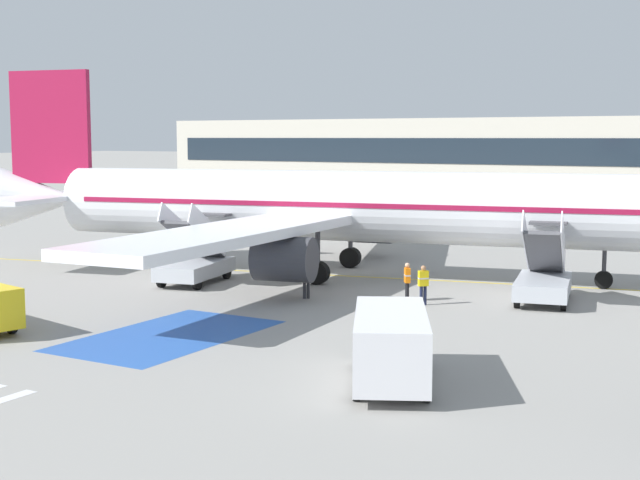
{
  "coord_description": "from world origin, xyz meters",
  "views": [
    {
      "loc": [
        22.05,
        -40.83,
        7.08
      ],
      "look_at": [
        1.25,
        -4.83,
        2.26
      ],
      "focal_mm": 50.0,
      "sensor_mm": 36.0,
      "label": 1
    }
  ],
  "objects_px": {
    "ground_crew_0": "(407,279)",
    "ground_crew_2": "(306,277)",
    "service_van_2": "(391,342)",
    "ground_crew_1": "(423,282)",
    "boarding_stairs_forward": "(543,279)",
    "fuel_tanker": "(420,206)",
    "terminal_building": "(529,154)",
    "boarding_stairs_aft": "(195,263)",
    "airliner": "(352,207)"
  },
  "relations": [
    {
      "from": "airliner",
      "to": "ground_crew_0",
      "type": "relative_size",
      "value": 25.06
    },
    {
      "from": "boarding_stairs_aft",
      "to": "service_van_2",
      "type": "relative_size",
      "value": 0.97
    },
    {
      "from": "airliner",
      "to": "boarding_stairs_aft",
      "type": "relative_size",
      "value": 7.61
    },
    {
      "from": "terminal_building",
      "to": "ground_crew_0",
      "type": "bearing_deg",
      "value": -76.59
    },
    {
      "from": "airliner",
      "to": "service_van_2",
      "type": "relative_size",
      "value": 7.37
    },
    {
      "from": "airliner",
      "to": "fuel_tanker",
      "type": "height_order",
      "value": "airliner"
    },
    {
      "from": "boarding_stairs_aft",
      "to": "terminal_building",
      "type": "xyz_separation_m",
      "value": [
        -8.3,
        81.46,
        3.78
      ]
    },
    {
      "from": "terminal_building",
      "to": "service_van_2",
      "type": "bearing_deg",
      "value": -75.37
    },
    {
      "from": "ground_crew_0",
      "to": "terminal_building",
      "type": "relative_size",
      "value": 0.02
    },
    {
      "from": "fuel_tanker",
      "to": "service_van_2",
      "type": "relative_size",
      "value": 1.58
    },
    {
      "from": "ground_crew_0",
      "to": "terminal_building",
      "type": "distance_m",
      "value": 83.06
    },
    {
      "from": "boarding_stairs_forward",
      "to": "boarding_stairs_aft",
      "type": "relative_size",
      "value": 1.0
    },
    {
      "from": "service_van_2",
      "to": "ground_crew_0",
      "type": "bearing_deg",
      "value": 86.06
    },
    {
      "from": "airliner",
      "to": "ground_crew_2",
      "type": "height_order",
      "value": "airliner"
    },
    {
      "from": "service_van_2",
      "to": "ground_crew_0",
      "type": "distance_m",
      "value": 13.18
    },
    {
      "from": "ground_crew_0",
      "to": "fuel_tanker",
      "type": "bearing_deg",
      "value": -11.84
    },
    {
      "from": "ground_crew_0",
      "to": "boarding_stairs_forward",
      "type": "bearing_deg",
      "value": -96.47
    },
    {
      "from": "ground_crew_1",
      "to": "ground_crew_0",
      "type": "bearing_deg",
      "value": 108.33
    },
    {
      "from": "boarding_stairs_aft",
      "to": "service_van_2",
      "type": "height_order",
      "value": "boarding_stairs_aft"
    },
    {
      "from": "boarding_stairs_aft",
      "to": "service_van_2",
      "type": "xyz_separation_m",
      "value": [
        15.96,
        -11.44,
        0.25
      ]
    },
    {
      "from": "boarding_stairs_aft",
      "to": "fuel_tanker",
      "type": "height_order",
      "value": "boarding_stairs_aft"
    },
    {
      "from": "airliner",
      "to": "ground_crew_1",
      "type": "relative_size",
      "value": 24.71
    },
    {
      "from": "fuel_tanker",
      "to": "ground_crew_2",
      "type": "height_order",
      "value": "fuel_tanker"
    },
    {
      "from": "service_van_2",
      "to": "ground_crew_2",
      "type": "relative_size",
      "value": 3.36
    },
    {
      "from": "ground_crew_1",
      "to": "terminal_building",
      "type": "height_order",
      "value": "terminal_building"
    },
    {
      "from": "ground_crew_2",
      "to": "ground_crew_0",
      "type": "bearing_deg",
      "value": -23.53
    },
    {
      "from": "boarding_stairs_forward",
      "to": "ground_crew_2",
      "type": "xyz_separation_m",
      "value": [
        -9.28,
        -4.38,
        -0.03
      ]
    },
    {
      "from": "airliner",
      "to": "service_van_2",
      "type": "distance_m",
      "value": 20.1
    },
    {
      "from": "boarding_stairs_forward",
      "to": "ground_crew_1",
      "type": "bearing_deg",
      "value": -154.17
    },
    {
      "from": "ground_crew_2",
      "to": "terminal_building",
      "type": "xyz_separation_m",
      "value": [
        -15.13,
        82.36,
        3.8
      ]
    },
    {
      "from": "service_van_2",
      "to": "ground_crew_0",
      "type": "height_order",
      "value": "service_van_2"
    },
    {
      "from": "ground_crew_1",
      "to": "boarding_stairs_aft",
      "type": "bearing_deg",
      "value": 137.91
    },
    {
      "from": "airliner",
      "to": "terminal_building",
      "type": "distance_m",
      "value": 77.09
    },
    {
      "from": "ground_crew_1",
      "to": "terminal_building",
      "type": "xyz_separation_m",
      "value": [
        -20.22,
        81.25,
        3.8
      ]
    },
    {
      "from": "boarding_stairs_aft",
      "to": "ground_crew_0",
      "type": "xyz_separation_m",
      "value": [
        10.94,
        0.74,
        -0.03
      ]
    },
    {
      "from": "fuel_tanker",
      "to": "terminal_building",
      "type": "xyz_separation_m",
      "value": [
        -8.12,
        53.9,
        2.89
      ]
    },
    {
      "from": "ground_crew_0",
      "to": "ground_crew_2",
      "type": "distance_m",
      "value": 4.43
    },
    {
      "from": "ground_crew_1",
      "to": "ground_crew_2",
      "type": "distance_m",
      "value": 5.21
    },
    {
      "from": "boarding_stairs_forward",
      "to": "fuel_tanker",
      "type": "bearing_deg",
      "value": 111.89
    },
    {
      "from": "airliner",
      "to": "boarding_stairs_forward",
      "type": "xyz_separation_m",
      "value": [
        10.49,
        -2.17,
        -2.57
      ]
    },
    {
      "from": "airliner",
      "to": "terminal_building",
      "type": "height_order",
      "value": "airliner"
    },
    {
      "from": "airliner",
      "to": "boarding_stairs_forward",
      "type": "bearing_deg",
      "value": 66.14
    },
    {
      "from": "ground_crew_2",
      "to": "terminal_building",
      "type": "height_order",
      "value": "terminal_building"
    },
    {
      "from": "fuel_tanker",
      "to": "ground_crew_1",
      "type": "bearing_deg",
      "value": -58.68
    },
    {
      "from": "ground_crew_0",
      "to": "ground_crew_1",
      "type": "distance_m",
      "value": 1.12
    },
    {
      "from": "airliner",
      "to": "fuel_tanker",
      "type": "distance_m",
      "value": 22.73
    },
    {
      "from": "boarding_stairs_forward",
      "to": "ground_crew_0",
      "type": "distance_m",
      "value": 5.85
    },
    {
      "from": "service_van_2",
      "to": "airliner",
      "type": "bearing_deg",
      "value": 94.86
    },
    {
      "from": "ground_crew_0",
      "to": "ground_crew_2",
      "type": "bearing_deg",
      "value": 77.42
    },
    {
      "from": "ground_crew_0",
      "to": "terminal_building",
      "type": "xyz_separation_m",
      "value": [
        -19.24,
        80.72,
        3.81
      ]
    }
  ]
}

